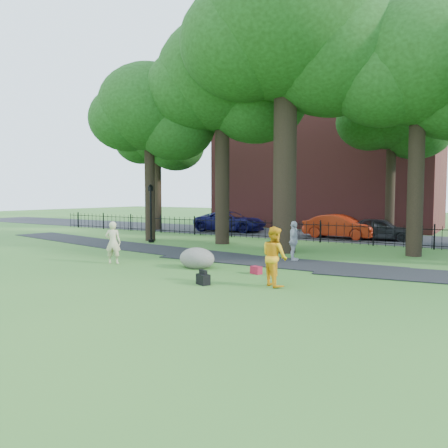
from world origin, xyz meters
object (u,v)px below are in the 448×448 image
Objects in this scene: big_tree at (290,37)px; red_sedan at (340,226)px; man at (275,256)px; woman at (113,242)px; lamppost at (151,214)px; boulder at (197,257)px.

red_sedan is (0.12, 7.85, -9.39)m from big_tree.
man is 15.41m from red_sedan.
big_tree is at bearing -153.32° from woman.
woman is 0.51× the size of lamppost.
boulder is at bearing -179.97° from red_sedan.
red_sedan is (8.58, 8.13, -0.91)m from lamppost.
big_tree is at bearing 79.47° from boulder.
big_tree reaches higher than lamppost.
man is 4.20m from boulder.
man is (7.42, -0.43, 0.06)m from woman.
lamppost is 0.74× the size of red_sedan.
red_sedan is at bearing 50.01° from lamppost.
boulder is 13.83m from red_sedan.
big_tree reaches higher than red_sedan.
big_tree is 7.84× the size of man.
woman is at bearing -123.63° from big_tree.
big_tree is 12.24m from red_sedan.
big_tree is 10.03× the size of boulder.
lamppost is at bearing 138.56° from red_sedan.
lamppost reaches higher than woman.
big_tree is 3.14× the size of red_sedan.
boulder is at bearing 14.74° from man.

